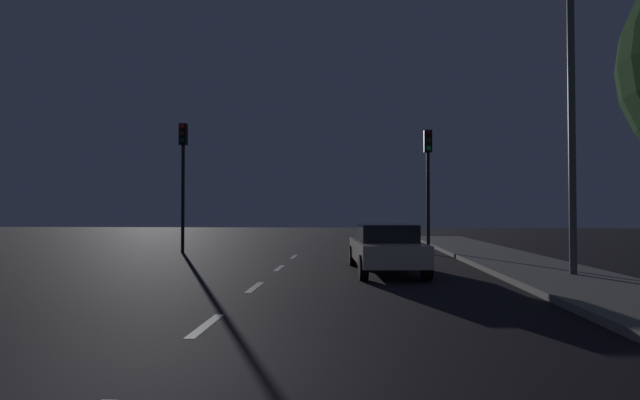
{
  "coord_description": "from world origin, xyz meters",
  "views": [
    {
      "loc": [
        2.23,
        -4.91,
        1.75
      ],
      "look_at": [
        0.89,
        15.62,
        2.19
      ],
      "focal_mm": 28.04,
      "sensor_mm": 36.0,
      "label": 1
    }
  ],
  "objects_px": {
    "traffic_signal_left": "(183,163)",
    "car_stopped_ahead": "(385,247)",
    "traffic_signal_right": "(428,167)",
    "street_lamp_right": "(561,96)"
  },
  "relations": [
    {
      "from": "traffic_signal_left",
      "to": "car_stopped_ahead",
      "type": "xyz_separation_m",
      "value": [
        8.03,
        -6.13,
        -3.05
      ]
    },
    {
      "from": "traffic_signal_left",
      "to": "traffic_signal_right",
      "type": "distance_m",
      "value": 10.16
    },
    {
      "from": "traffic_signal_left",
      "to": "car_stopped_ahead",
      "type": "relative_size",
      "value": 1.17
    },
    {
      "from": "traffic_signal_right",
      "to": "street_lamp_right",
      "type": "bearing_deg",
      "value": -73.13
    },
    {
      "from": "street_lamp_right",
      "to": "traffic_signal_left",
      "type": "bearing_deg",
      "value": 149.12
    },
    {
      "from": "car_stopped_ahead",
      "to": "street_lamp_right",
      "type": "bearing_deg",
      "value": -16.45
    },
    {
      "from": "car_stopped_ahead",
      "to": "street_lamp_right",
      "type": "distance_m",
      "value": 6.04
    },
    {
      "from": "traffic_signal_left",
      "to": "car_stopped_ahead",
      "type": "bearing_deg",
      "value": -37.34
    },
    {
      "from": "traffic_signal_left",
      "to": "traffic_signal_right",
      "type": "height_order",
      "value": "traffic_signal_left"
    },
    {
      "from": "traffic_signal_left",
      "to": "traffic_signal_right",
      "type": "bearing_deg",
      "value": -0.0
    }
  ]
}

